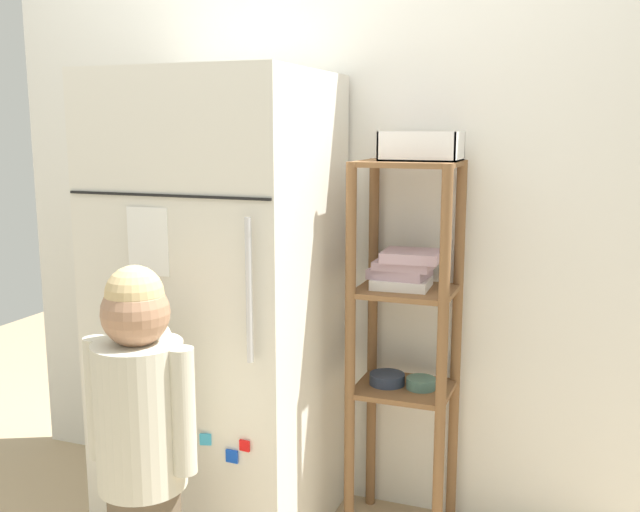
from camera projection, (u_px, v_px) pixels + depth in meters
kitchen_wall_back at (310, 228)px, 2.75m from camera, size 2.59×0.03×2.12m
refrigerator at (222, 309)px, 2.52m from camera, size 0.70×0.70×1.62m
child_standing at (141, 414)px, 2.01m from camera, size 0.35×0.26×1.07m
pantry_shelf_unit at (405, 314)px, 2.48m from camera, size 0.35×0.30×1.33m
fruit_bin at (424, 149)px, 2.38m from camera, size 0.26×0.18×0.10m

